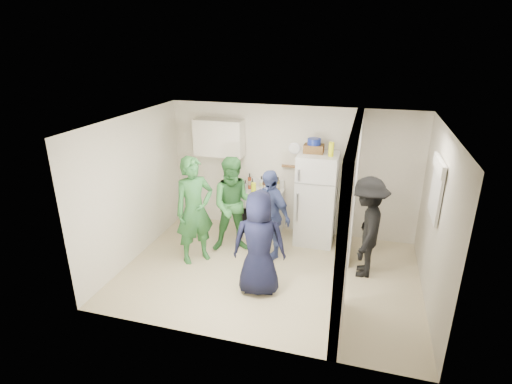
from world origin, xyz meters
TOP-DOWN VIEW (x-y plane):
  - floor at (0.00, 0.00)m, footprint 4.80×4.80m
  - wall_back at (0.00, 1.70)m, footprint 4.80×0.00m
  - wall_front at (0.00, -1.70)m, footprint 4.80×0.00m
  - wall_left at (-2.40, 0.00)m, footprint 0.00×3.40m
  - wall_right at (2.40, 0.00)m, footprint 0.00×3.40m
  - ceiling at (0.00, 0.00)m, footprint 4.80×4.80m
  - partition_pier_back at (1.20, 1.10)m, footprint 0.12×1.20m
  - partition_pier_front at (1.20, -1.10)m, footprint 0.12×1.20m
  - partition_header at (1.20, 0.00)m, footprint 0.12×1.00m
  - stove at (-0.48, 1.37)m, footprint 0.74×0.61m
  - upper_cabinet at (-1.40, 1.52)m, footprint 0.95×0.34m
  - fridge at (0.55, 1.34)m, footprint 0.71×0.69m
  - wicker_basket at (0.45, 1.39)m, footprint 0.35×0.25m
  - blue_bowl at (0.45, 1.39)m, footprint 0.24×0.24m
  - yellow_cup_stack_top at (0.77, 1.24)m, footprint 0.09×0.09m
  - wall_clock at (0.05, 1.68)m, footprint 0.22×0.02m
  - spice_shelf at (0.00, 1.65)m, footprint 0.35×0.08m
  - nook_window at (2.38, 0.20)m, footprint 0.03×0.70m
  - nook_window_frame at (2.36, 0.20)m, footprint 0.04×0.76m
  - nook_valance at (2.34, 0.20)m, footprint 0.04×0.82m
  - yellow_cup_stack_stove at (-0.60, 1.15)m, footprint 0.09×0.09m
  - red_cup at (-0.26, 1.17)m, footprint 0.09×0.09m
  - person_green_left at (-1.32, 0.08)m, footprint 0.79×0.80m
  - person_green_center at (-0.79, 0.61)m, footprint 1.03×0.91m
  - person_denim at (-0.14, 0.55)m, footprint 1.00×0.85m
  - person_navy at (-0.03, -0.53)m, footprint 0.88×0.66m
  - person_nook at (1.48, 0.41)m, footprint 0.66×1.10m
  - bottle_a at (-0.77, 1.47)m, footprint 0.07×0.07m
  - bottle_b at (-0.66, 1.30)m, footprint 0.06×0.06m
  - bottle_c at (-0.55, 1.52)m, footprint 0.07×0.07m
  - bottle_d at (-0.44, 1.33)m, footprint 0.06×0.06m
  - bottle_e at (-0.36, 1.56)m, footprint 0.06×0.06m
  - bottle_f at (-0.30, 1.41)m, footprint 0.07×0.07m
  - bottle_g at (-0.21, 1.49)m, footprint 0.07×0.07m
  - bottle_h at (-0.79, 1.24)m, footprint 0.06×0.06m
  - bottle_i at (-0.45, 1.47)m, footprint 0.06×0.06m

SIDE VIEW (x-z plane):
  - floor at x=0.00m, z-range 0.00..0.00m
  - stove at x=-0.48m, z-range 0.00..0.88m
  - person_denim at x=-0.14m, z-range 0.00..1.61m
  - person_navy at x=-0.03m, z-range 0.00..1.63m
  - person_nook at x=1.48m, z-range 0.00..1.66m
  - fridge at x=0.55m, z-range 0.00..1.72m
  - person_green_center at x=-0.79m, z-range 0.00..1.75m
  - person_green_left at x=-1.32m, z-range 0.00..1.87m
  - red_cup at x=-0.26m, z-range 0.88..1.00m
  - yellow_cup_stack_stove at x=-0.60m, z-range 0.88..1.13m
  - bottle_h at x=-0.79m, z-range 0.88..1.13m
  - bottle_e at x=-0.36m, z-range 0.88..1.14m
  - bottle_c at x=-0.55m, z-range 0.88..1.15m
  - bottle_b at x=-0.66m, z-range 0.88..1.16m
  - bottle_g at x=-0.21m, z-range 0.88..1.17m
  - bottle_d at x=-0.44m, z-range 0.88..1.18m
  - bottle_a at x=-0.77m, z-range 0.88..1.20m
  - bottle_f at x=-0.30m, z-range 0.88..1.20m
  - bottle_i at x=-0.45m, z-range 0.88..1.20m
  - wall_back at x=0.00m, z-range -1.15..3.65m
  - wall_front at x=0.00m, z-range -1.15..3.65m
  - wall_left at x=-2.40m, z-range -0.45..2.95m
  - wall_right at x=2.40m, z-range -0.45..2.95m
  - partition_pier_back at x=1.20m, z-range 0.00..2.50m
  - partition_pier_front at x=1.20m, z-range 0.00..2.50m
  - spice_shelf at x=0.00m, z-range 1.34..1.36m
  - nook_window at x=2.38m, z-range 1.25..2.05m
  - nook_window_frame at x=2.36m, z-range 1.22..2.08m
  - wall_clock at x=0.05m, z-range 1.59..1.81m
  - wicker_basket at x=0.45m, z-range 1.72..1.87m
  - yellow_cup_stack_top at x=0.77m, z-range 1.72..1.97m
  - upper_cabinet at x=-1.40m, z-range 1.50..2.20m
  - blue_bowl at x=0.45m, z-range 1.87..1.98m
  - nook_valance at x=2.34m, z-range 1.91..2.09m
  - partition_header at x=1.20m, z-range 2.10..2.50m
  - ceiling at x=0.00m, z-range 2.50..2.50m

